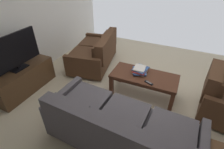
# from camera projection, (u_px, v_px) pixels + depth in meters

# --- Properties ---
(ground_plane) EXTENTS (4.96, 5.46, 0.01)m
(ground_plane) POSITION_uv_depth(u_px,v_px,m) (135.00, 98.00, 3.37)
(ground_plane) COLOR beige
(wall_right) EXTENTS (0.12, 5.46, 2.69)m
(wall_right) POSITION_uv_depth(u_px,v_px,m) (22.00, 14.00, 3.45)
(wall_right) COLOR white
(wall_right) RESTS_ON ground
(sofa_main) EXTENTS (2.14, 1.00, 0.83)m
(sofa_main) POSITION_uv_depth(u_px,v_px,m) (119.00, 129.00, 2.32)
(sofa_main) COLOR black
(sofa_main) RESTS_ON ground
(loveseat_near) EXTENTS (1.10, 1.56, 0.82)m
(loveseat_near) POSITION_uv_depth(u_px,v_px,m) (96.00, 53.00, 4.22)
(loveseat_near) COLOR black
(loveseat_near) RESTS_ON ground
(coffee_table) EXTENTS (1.23, 0.57, 0.48)m
(coffee_table) POSITION_uv_depth(u_px,v_px,m) (144.00, 78.00, 3.22)
(coffee_table) COLOR #4C2819
(coffee_table) RESTS_ON ground
(tv_stand) EXTENTS (0.50, 1.26, 0.53)m
(tv_stand) POSITION_uv_depth(u_px,v_px,m) (23.00, 79.00, 3.44)
(tv_stand) COLOR #4C331E
(tv_stand) RESTS_ON ground
(flat_tv) EXTENTS (0.21, 1.06, 0.68)m
(flat_tv) POSITION_uv_depth(u_px,v_px,m) (13.00, 52.00, 3.09)
(flat_tv) COLOR black
(flat_tv) RESTS_ON tv_stand
(book_stack) EXTENTS (0.33, 0.36, 0.11)m
(book_stack) POSITION_uv_depth(u_px,v_px,m) (140.00, 70.00, 3.23)
(book_stack) COLOR silver
(book_stack) RESTS_ON coffee_table
(tv_remote) EXTENTS (0.16, 0.10, 0.02)m
(tv_remote) POSITION_uv_depth(u_px,v_px,m) (149.00, 83.00, 2.98)
(tv_remote) COLOR black
(tv_remote) RESTS_ON coffee_table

